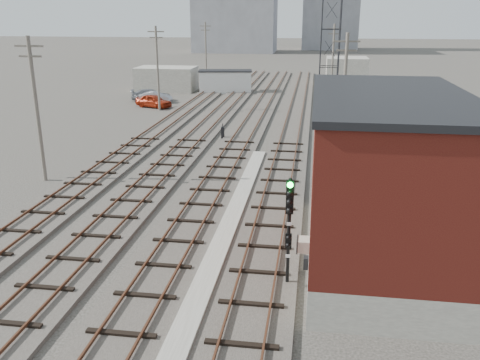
% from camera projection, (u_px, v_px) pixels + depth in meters
% --- Properties ---
extents(ground, '(320.00, 320.00, 0.00)m').
position_uv_depth(ground, '(282.00, 93.00, 68.60)').
color(ground, '#282621').
rests_on(ground, ground).
extents(track_right, '(3.20, 90.00, 0.39)m').
position_uv_depth(track_right, '(293.00, 125.00, 48.49)').
color(track_right, '#332D28').
rests_on(track_right, ground).
extents(track_mid_right, '(3.20, 90.00, 0.39)m').
position_uv_depth(track_mid_right, '(251.00, 124.00, 49.04)').
color(track_mid_right, '#332D28').
rests_on(track_mid_right, ground).
extents(track_mid_left, '(3.20, 90.00, 0.39)m').
position_uv_depth(track_mid_left, '(211.00, 122.00, 49.59)').
color(track_mid_left, '#332D28').
rests_on(track_mid_left, ground).
extents(track_left, '(3.20, 90.00, 0.39)m').
position_uv_depth(track_left, '(171.00, 121.00, 50.14)').
color(track_left, '#332D28').
rests_on(track_left, ground).
extents(platform_curb, '(0.90, 28.00, 0.26)m').
position_uv_depth(platform_curb, '(229.00, 227.00, 25.26)').
color(platform_curb, gray).
rests_on(platform_curb, ground).
extents(brick_building, '(6.54, 12.20, 7.22)m').
position_uv_depth(brick_building, '(384.00, 179.00, 21.32)').
color(brick_building, gray).
rests_on(brick_building, ground).
extents(lattice_tower, '(1.60, 1.60, 15.00)m').
position_uv_depth(lattice_tower, '(330.00, 48.00, 42.00)').
color(lattice_tower, black).
rests_on(lattice_tower, ground).
extents(utility_pole_left_a, '(1.80, 0.24, 9.00)m').
position_uv_depth(utility_pole_left_a, '(36.00, 106.00, 31.24)').
color(utility_pole_left_a, '#595147').
rests_on(utility_pole_left_a, ground).
extents(utility_pole_left_b, '(1.80, 0.24, 9.00)m').
position_uv_depth(utility_pole_left_b, '(157.00, 66.00, 54.73)').
color(utility_pole_left_b, '#595147').
rests_on(utility_pole_left_b, ground).
extents(utility_pole_left_c, '(1.80, 0.24, 9.00)m').
position_uv_depth(utility_pole_left_c, '(206.00, 50.00, 78.22)').
color(utility_pole_left_c, '#595147').
rests_on(utility_pole_left_c, ground).
extents(utility_pole_right_a, '(1.80, 0.24, 9.00)m').
position_uv_depth(utility_pole_right_a, '(344.00, 94.00, 36.13)').
color(utility_pole_right_a, '#595147').
rests_on(utility_pole_right_a, ground).
extents(utility_pole_right_b, '(1.80, 0.24, 9.00)m').
position_uv_depth(utility_pole_right_b, '(333.00, 58.00, 64.32)').
color(utility_pole_right_b, '#595147').
rests_on(utility_pole_right_b, ground).
extents(apartment_right, '(16.00, 12.00, 26.00)m').
position_uv_depth(apartment_right, '(331.00, 3.00, 148.01)').
color(apartment_right, gray).
rests_on(apartment_right, ground).
extents(shed_left, '(8.00, 5.00, 3.20)m').
position_uv_depth(shed_left, '(167.00, 79.00, 70.31)').
color(shed_left, gray).
rests_on(shed_left, ground).
extents(shed_right, '(6.00, 6.00, 4.00)m').
position_uv_depth(shed_right, '(346.00, 71.00, 76.13)').
color(shed_right, gray).
rests_on(shed_right, ground).
extents(signal_mast, '(0.40, 0.42, 4.48)m').
position_uv_depth(signal_mast, '(289.00, 223.00, 19.19)').
color(signal_mast, gray).
rests_on(signal_mast, ground).
extents(switch_stand, '(0.34, 0.34, 1.27)m').
position_uv_depth(switch_stand, '(223.00, 132.00, 43.18)').
color(switch_stand, black).
rests_on(switch_stand, ground).
extents(site_trailer, '(7.48, 4.14, 2.99)m').
position_uv_depth(site_trailer, '(225.00, 81.00, 68.48)').
color(site_trailer, silver).
rests_on(site_trailer, ground).
extents(car_red, '(4.66, 3.20, 1.47)m').
position_uv_depth(car_red, '(154.00, 101.00, 57.80)').
color(car_red, '#9B240E').
rests_on(car_red, ground).
extents(car_silver, '(3.98, 1.61, 1.28)m').
position_uv_depth(car_silver, '(156.00, 97.00, 61.12)').
color(car_silver, '#A9ABB1').
rests_on(car_silver, ground).
extents(car_grey, '(5.21, 3.15, 1.41)m').
position_uv_depth(car_grey, '(151.00, 95.00, 62.22)').
color(car_grey, slate).
rests_on(car_grey, ground).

